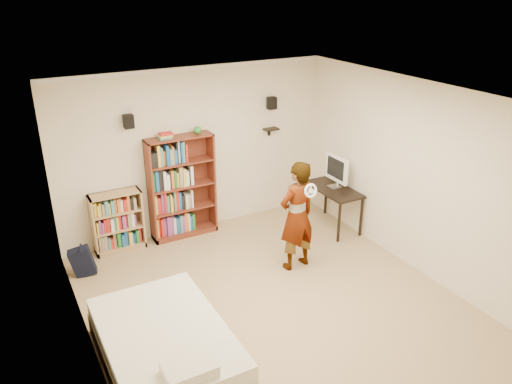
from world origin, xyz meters
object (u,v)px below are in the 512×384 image
low_bookshelf (118,222)px  computer_desk (332,208)px  daybed (165,343)px  tall_bookshelf (182,187)px  person (297,216)px

low_bookshelf → computer_desk: (3.36, -0.95, -0.12)m
low_bookshelf → daybed: bearing=-94.3°
tall_bookshelf → low_bookshelf: tall_bookshelf is taller
tall_bookshelf → low_bookshelf: 1.12m
tall_bookshelf → daybed: (-1.27, -2.75, -0.55)m
low_bookshelf → tall_bookshelf: bearing=-0.6°
daybed → person: (2.34, 1.04, 0.53)m
tall_bookshelf → computer_desk: tall_bookshelf is taller
computer_desk → daybed: bearing=-153.1°
tall_bookshelf → daybed: 3.08m
computer_desk → tall_bookshelf: bearing=157.7°
computer_desk → person: person is taller
low_bookshelf → daybed: low_bookshelf is taller
low_bookshelf → daybed: (-0.21, -2.76, -0.19)m
computer_desk → daybed: 4.00m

